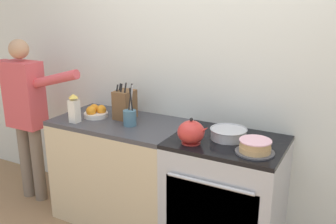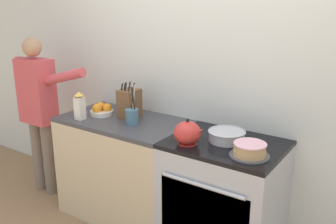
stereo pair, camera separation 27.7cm
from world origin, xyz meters
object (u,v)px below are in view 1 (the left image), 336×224
object	(u,v)px
mixing_bowl	(228,134)
knife_block	(125,104)
layer_cake	(255,147)
fruit_bowl	(96,112)
tea_kettle	(191,132)
milk_carton	(74,109)
utensil_crock	(130,116)
stove_range	(225,196)
person_baker	(26,108)

from	to	relation	value
mixing_bowl	knife_block	size ratio (longest dim) A/B	0.84
layer_cake	fruit_bowl	world-z (taller)	fruit_bowl
knife_block	tea_kettle	bearing A→B (deg)	-19.01
layer_cake	milk_carton	size ratio (longest dim) A/B	1.08
layer_cake	utensil_crock	world-z (taller)	utensil_crock
tea_kettle	mixing_bowl	xyz separation A→B (m)	(0.20, 0.20, -0.04)
knife_block	stove_range	bearing A→B (deg)	-4.97
knife_block	milk_carton	xyz separation A→B (m)	(-0.30, -0.28, -0.01)
layer_cake	milk_carton	world-z (taller)	milk_carton
stove_range	person_baker	distance (m)	1.92
stove_range	fruit_bowl	size ratio (longest dim) A/B	4.43
stove_range	mixing_bowl	world-z (taller)	mixing_bowl
layer_cake	fruit_bowl	xyz separation A→B (m)	(-1.39, 0.13, 0.00)
utensil_crock	person_baker	size ratio (longest dim) A/B	0.22
person_baker	mixing_bowl	bearing A→B (deg)	17.25
utensil_crock	person_baker	distance (m)	1.08
stove_range	milk_carton	size ratio (longest dim) A/B	3.77
mixing_bowl	knife_block	world-z (taller)	knife_block
mixing_bowl	person_baker	world-z (taller)	person_baker
tea_kettle	mixing_bowl	distance (m)	0.28
stove_range	utensil_crock	size ratio (longest dim) A/B	2.66
fruit_bowl	person_baker	distance (m)	0.71
tea_kettle	knife_block	bearing A→B (deg)	160.99
layer_cake	person_baker	size ratio (longest dim) A/B	0.17
utensil_crock	milk_carton	world-z (taller)	utensil_crock
layer_cake	person_baker	world-z (taller)	person_baker
person_baker	tea_kettle	bearing A→B (deg)	10.92
stove_range	fruit_bowl	distance (m)	1.26
tea_kettle	milk_carton	size ratio (longest dim) A/B	0.98
fruit_bowl	milk_carton	size ratio (longest dim) A/B	0.85
tea_kettle	mixing_bowl	world-z (taller)	tea_kettle
stove_range	tea_kettle	bearing A→B (deg)	-141.07
stove_range	layer_cake	distance (m)	0.55
fruit_bowl	layer_cake	bearing A→B (deg)	-5.21
tea_kettle	milk_carton	bearing A→B (deg)	-178.22
stove_range	milk_carton	world-z (taller)	milk_carton
mixing_bowl	tea_kettle	bearing A→B (deg)	-134.72
mixing_bowl	utensil_crock	distance (m)	0.78
mixing_bowl	fruit_bowl	bearing A→B (deg)	-178.30
utensil_crock	milk_carton	xyz separation A→B (m)	(-0.43, -0.15, 0.04)
layer_cake	utensil_crock	bearing A→B (deg)	175.80
knife_block	milk_carton	size ratio (longest dim) A/B	1.34
stove_range	fruit_bowl	world-z (taller)	fruit_bowl
utensil_crock	fruit_bowl	size ratio (longest dim) A/B	1.67
person_baker	layer_cake	bearing A→B (deg)	12.29
tea_kettle	fruit_bowl	world-z (taller)	tea_kettle
stove_range	knife_block	distance (m)	1.09
knife_block	fruit_bowl	distance (m)	0.26
layer_cake	fruit_bowl	distance (m)	1.40
knife_block	utensil_crock	xyz separation A→B (m)	(0.14, -0.13, -0.05)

